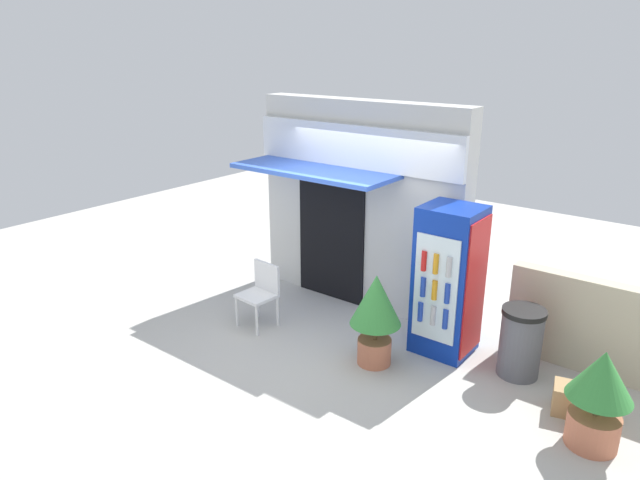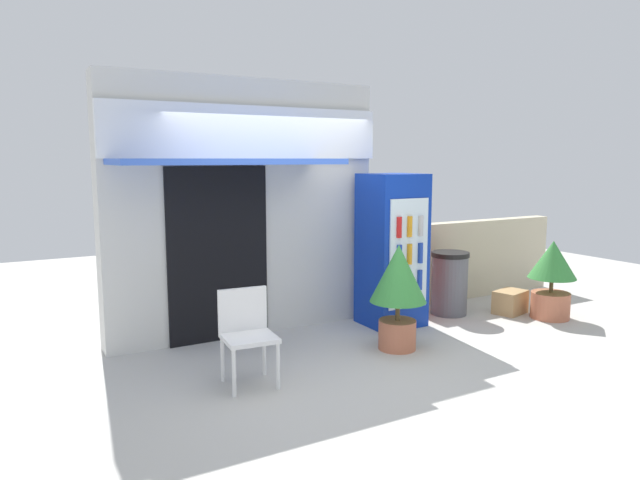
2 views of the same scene
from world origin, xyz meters
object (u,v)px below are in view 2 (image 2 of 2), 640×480
Objects in this scene: cardboard_box at (510,302)px; potted_plant_near_shop at (398,285)px; drink_cooler at (393,250)px; potted_plant_curbside at (552,274)px; plastic_chair at (247,329)px; trash_bin at (449,283)px.

potted_plant_near_shop is at bearing -169.01° from cardboard_box.
drink_cooler is 2.11m from potted_plant_curbside.
drink_cooler is 1.87m from cardboard_box.
drink_cooler reaches higher than potted_plant_near_shop.
potted_plant_curbside is at bearing 1.12° from plastic_chair.
drink_cooler is 0.97m from potted_plant_near_shop.
potted_plant_curbside is 2.33× the size of cardboard_box.
plastic_chair is 1.04× the size of trash_bin.
cardboard_box is at bearing 7.20° from plastic_chair.
plastic_chair is at bearing -177.56° from potted_plant_near_shop.
plastic_chair is 4.20m from potted_plant_curbside.
cardboard_box is (0.73, -0.38, -0.26)m from trash_bin.
plastic_chair is 1.99× the size of cardboard_box.
potted_plant_curbside is (2.44, 0.01, -0.13)m from potted_plant_near_shop.
cardboard_box is at bearing 10.99° from potted_plant_near_shop.
drink_cooler reaches higher than trash_bin.
potted_plant_near_shop is at bearing 2.44° from plastic_chair.
trash_bin is at bearing 28.93° from potted_plant_near_shop.
plastic_chair reaches higher than trash_bin.
cardboard_box is (-0.27, 0.41, -0.42)m from potted_plant_curbside.
trash_bin reaches higher than cardboard_box.
potted_plant_near_shop is (1.76, 0.08, 0.20)m from plastic_chair.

